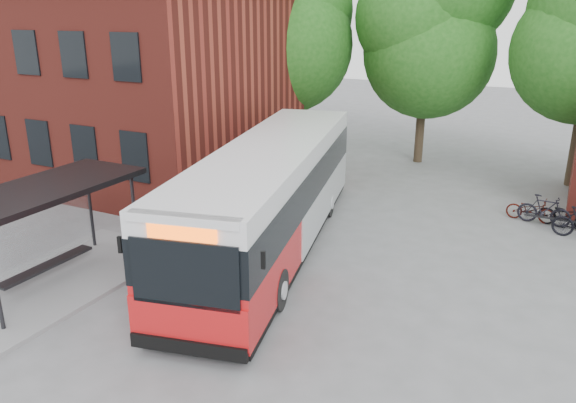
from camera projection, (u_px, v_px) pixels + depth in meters
The scene contains 9 objects.
ground at pixel (211, 305), 14.61m from camera, with size 100.00×100.00×0.00m, color slate.
station_building at pixel (86, 78), 26.42m from camera, with size 18.40×10.40×8.50m, color maroon, non-canonical shape.
bus_shelter at pixel (50, 236), 15.23m from camera, with size 3.60×7.00×2.90m, color #27272B, non-canonical shape.
tree_0 at pixel (286, 47), 28.91m from camera, with size 7.92×7.92×11.00m, color #1C5216, non-canonical shape.
tree_1 at pixel (426, 56), 26.84m from camera, with size 7.92×7.92×10.40m, color #1C5216, non-canonical shape.
city_bus at pixel (272, 197), 17.65m from camera, with size 2.83×13.29×3.38m, color red, non-canonical shape.
bicycle_0 at pixel (531, 210), 20.29m from camera, with size 0.59×1.68×0.88m, color #3D100B.
bicycle_1 at pixel (544, 210), 19.93m from camera, with size 0.51×1.81×1.09m, color black.
bicycle_2 at pixel (566, 215), 19.62m from camera, with size 0.64×1.84×0.97m, color black.
Camera 1 is at (7.69, -10.63, 7.25)m, focal length 35.00 mm.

